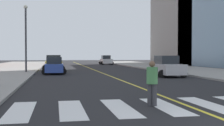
# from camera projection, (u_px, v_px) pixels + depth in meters

# --- Properties ---
(crosswalk_paint) EXTENTS (13.50, 4.00, 0.01)m
(crosswalk_paint) POSITION_uv_depth(u_px,v_px,m) (186.00, 105.00, 11.63)
(crosswalk_paint) COLOR silver
(crosswalk_paint) RESTS_ON ground
(lane_divider_paint) EXTENTS (0.16, 80.00, 0.01)m
(lane_divider_paint) POSITION_uv_depth(u_px,v_px,m) (88.00, 68.00, 46.97)
(lane_divider_paint) COLOR yellow
(lane_divider_paint) RESTS_ON ground
(parking_garage_concrete) EXTENTS (18.00, 24.00, 28.13)m
(parking_garage_concrete) POSITION_uv_depth(u_px,v_px,m) (205.00, 2.00, 67.18)
(parking_garage_concrete) COLOR gray
(parking_garage_concrete) RESTS_ON ground
(car_red_nearest) EXTENTS (2.72, 4.34, 1.94)m
(car_red_nearest) POSITION_uv_depth(u_px,v_px,m) (54.00, 60.00, 60.98)
(car_red_nearest) COLOR red
(car_red_nearest) RESTS_ON ground
(car_white_second) EXTENTS (2.72, 4.34, 1.94)m
(car_white_second) POSITION_uv_depth(u_px,v_px,m) (106.00, 60.00, 62.20)
(car_white_second) COLOR silver
(car_white_second) RESTS_ON ground
(car_yellow_third) EXTENTS (2.88, 4.52, 1.99)m
(car_yellow_third) POSITION_uv_depth(u_px,v_px,m) (53.00, 63.00, 37.41)
(car_yellow_third) COLOR gold
(car_yellow_third) RESTS_ON ground
(car_silver_fourth) EXTENTS (2.72, 4.34, 1.93)m
(car_silver_fourth) POSITION_uv_depth(u_px,v_px,m) (167.00, 67.00, 27.21)
(car_silver_fourth) COLOR #B7B7BC
(car_silver_fourth) RESTS_ON ground
(car_blue_fifth) EXTENTS (2.51, 4.01, 1.79)m
(car_blue_fifth) POSITION_uv_depth(u_px,v_px,m) (54.00, 66.00, 30.79)
(car_blue_fifth) COLOR #2D479E
(car_blue_fifth) RESTS_ON ground
(pedestrian_crossing) EXTENTS (0.43, 0.43, 1.75)m
(pedestrian_crossing) POSITION_uv_depth(u_px,v_px,m) (152.00, 81.00, 11.47)
(pedestrian_crossing) COLOR #38383D
(pedestrian_crossing) RESTS_ON ground
(fire_hydrant) EXTENTS (0.26, 0.26, 0.89)m
(fire_hydrant) POSITION_uv_depth(u_px,v_px,m) (177.00, 68.00, 31.55)
(fire_hydrant) COLOR red
(fire_hydrant) RESTS_ON sidewalk_kerb_east
(street_lamp) EXTENTS (0.44, 0.44, 7.31)m
(street_lamp) POSITION_uv_depth(u_px,v_px,m) (26.00, 32.00, 32.16)
(street_lamp) COLOR #38383D
(street_lamp) RESTS_ON sidewalk_kerb_west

